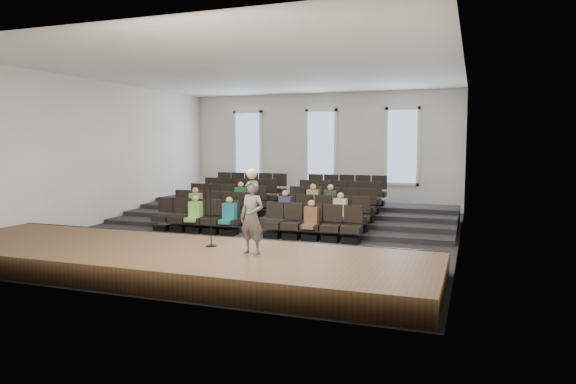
% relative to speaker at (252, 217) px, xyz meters
% --- Properties ---
extents(ground, '(14.00, 14.00, 0.00)m').
position_rel_speaker_xyz_m(ground, '(-1.97, 4.91, -1.28)').
color(ground, black).
rests_on(ground, ground).
extents(ceiling, '(12.00, 14.00, 0.02)m').
position_rel_speaker_xyz_m(ceiling, '(-1.97, 4.91, 3.73)').
color(ceiling, white).
rests_on(ceiling, ground).
extents(wall_back, '(12.00, 0.04, 5.00)m').
position_rel_speaker_xyz_m(wall_back, '(-1.97, 11.93, 1.22)').
color(wall_back, white).
rests_on(wall_back, ground).
extents(wall_front, '(12.00, 0.04, 5.00)m').
position_rel_speaker_xyz_m(wall_front, '(-1.97, -2.11, 1.22)').
color(wall_front, white).
rests_on(wall_front, ground).
extents(wall_left, '(0.04, 14.00, 5.00)m').
position_rel_speaker_xyz_m(wall_left, '(-7.99, 4.91, 1.22)').
color(wall_left, white).
rests_on(wall_left, ground).
extents(wall_right, '(0.04, 14.00, 5.00)m').
position_rel_speaker_xyz_m(wall_right, '(4.05, 4.91, 1.22)').
color(wall_right, white).
rests_on(wall_right, ground).
extents(stage, '(11.80, 3.60, 0.50)m').
position_rel_speaker_xyz_m(stage, '(-1.97, -0.19, -1.03)').
color(stage, '#4A3320').
rests_on(stage, ground).
extents(stage_lip, '(11.80, 0.06, 0.52)m').
position_rel_speaker_xyz_m(stage_lip, '(-1.97, 1.58, -1.03)').
color(stage_lip, black).
rests_on(stage_lip, ground).
extents(risers, '(11.80, 4.80, 0.60)m').
position_rel_speaker_xyz_m(risers, '(-1.97, 8.08, -1.08)').
color(risers, black).
rests_on(risers, ground).
extents(seating_rows, '(6.80, 4.70, 1.67)m').
position_rel_speaker_xyz_m(seating_rows, '(-1.97, 6.45, -0.60)').
color(seating_rows, black).
rests_on(seating_rows, ground).
extents(windows, '(8.44, 0.10, 3.24)m').
position_rel_speaker_xyz_m(windows, '(-1.97, 11.86, 1.42)').
color(windows, white).
rests_on(windows, wall_back).
extents(audience, '(5.45, 2.64, 1.10)m').
position_rel_speaker_xyz_m(audience, '(-1.76, 5.36, -0.45)').
color(audience, '#8AD354').
rests_on(audience, seating_rows).
extents(speaker, '(0.64, 0.49, 1.56)m').
position_rel_speaker_xyz_m(speaker, '(0.00, 0.00, 0.00)').
color(speaker, '#5D5A58').
rests_on(speaker, stage).
extents(mic_stand, '(0.24, 0.24, 1.43)m').
position_rel_speaker_xyz_m(mic_stand, '(-1.20, 0.41, -0.35)').
color(mic_stand, black).
rests_on(mic_stand, stage).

